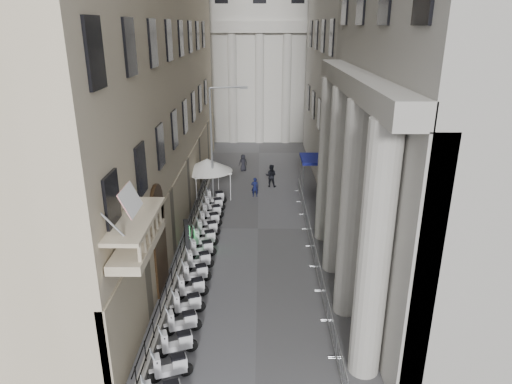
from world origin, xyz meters
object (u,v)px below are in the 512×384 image
security_tent (216,167)px  pedestrian_b (271,176)px  info_kiosk (187,237)px  street_lamp (216,135)px  pedestrian_a (255,187)px

security_tent → pedestrian_b: 5.53m
info_kiosk → pedestrian_b: bearing=51.8°
street_lamp → pedestrian_a: 5.34m
pedestrian_a → security_tent: bearing=7.2°
security_tent → street_lamp: street_lamp is taller
security_tent → pedestrian_a: security_tent is taller
street_lamp → pedestrian_a: size_ratio=5.53×
pedestrian_b → pedestrian_a: bearing=72.0°
street_lamp → info_kiosk: (-1.07, -8.42, -4.22)m
security_tent → info_kiosk: bearing=-96.2°
pedestrian_a → pedestrian_b: bearing=-124.4°
security_tent → street_lamp: (0.12, -0.29, 2.55)m
street_lamp → info_kiosk: size_ratio=4.51×
info_kiosk → pedestrian_a: 10.16m
street_lamp → info_kiosk: 9.48m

